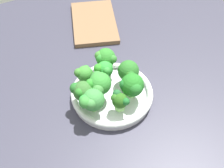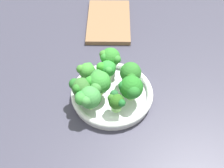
# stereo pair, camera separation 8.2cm
# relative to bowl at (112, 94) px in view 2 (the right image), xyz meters

# --- Properties ---
(ground_plane) EXTENTS (1.30, 1.30, 0.03)m
(ground_plane) POSITION_rel_bowl_xyz_m (0.04, -0.03, -0.03)
(ground_plane) COLOR #373646
(bowl) EXTENTS (0.23, 0.23, 0.03)m
(bowl) POSITION_rel_bowl_xyz_m (0.00, 0.00, 0.00)
(bowl) COLOR white
(bowl) RESTS_ON ground_plane
(broccoli_floret_0) EXTENTS (0.05, 0.05, 0.06)m
(broccoli_floret_0) POSITION_rel_bowl_xyz_m (-0.06, -0.06, 0.05)
(broccoli_floret_0) COLOR #9ACC70
(broccoli_floret_0) RESTS_ON bowl
(broccoli_floret_1) EXTENTS (0.06, 0.07, 0.07)m
(broccoli_floret_1) POSITION_rel_bowl_xyz_m (0.04, -0.08, 0.06)
(broccoli_floret_1) COLOR #90CF65
(broccoli_floret_1) RESTS_ON bowl
(broccoli_floret_2) EXTENTS (0.05, 0.04, 0.05)m
(broccoli_floret_2) POSITION_rel_bowl_xyz_m (0.06, -0.01, 0.05)
(broccoli_floret_2) COLOR #7ABA5E
(broccoli_floret_2) RESTS_ON bowl
(broccoli_floret_3) EXTENTS (0.07, 0.07, 0.07)m
(broccoli_floret_3) POSITION_rel_bowl_xyz_m (0.04, 0.04, 0.06)
(broccoli_floret_3) COLOR #8CC46A
(broccoli_floret_3) RESTS_ON bowl
(broccoli_floret_4) EXTENTS (0.07, 0.06, 0.07)m
(broccoli_floret_4) POSITION_rel_bowl_xyz_m (-0.01, 0.06, 0.05)
(broccoli_floret_4) COLOR #91D069
(broccoli_floret_4) RESTS_ON bowl
(broccoli_floret_5) EXTENTS (0.05, 0.06, 0.06)m
(broccoli_floret_5) POSITION_rel_bowl_xyz_m (-0.05, 0.00, 0.05)
(broccoli_floret_5) COLOR #8DCA58
(broccoli_floret_5) RESTS_ON bowl
(broccoli_floret_6) EXTENTS (0.07, 0.07, 0.08)m
(broccoli_floret_6) POSITION_rel_bowl_xyz_m (-0.00, -0.04, 0.06)
(broccoli_floret_6) COLOR #94CE59
(broccoli_floret_6) RESTS_ON bowl
(broccoli_floret_7) EXTENTS (0.06, 0.06, 0.07)m
(broccoli_floret_7) POSITION_rel_bowl_xyz_m (-0.09, 0.02, 0.06)
(broccoli_floret_7) COLOR #9ED66E
(broccoli_floret_7) RESTS_ON bowl
(broccoli_floret_8) EXTENTS (0.06, 0.06, 0.07)m
(broccoli_floret_8) POSITION_rel_bowl_xyz_m (-0.00, -0.09, 0.06)
(broccoli_floret_8) COLOR #7AC053
(broccoli_floret_8) RESTS_ON bowl
(cutting_board) EXTENTS (0.28, 0.22, 0.02)m
(cutting_board) POSITION_rel_bowl_xyz_m (-0.33, 0.09, -0.01)
(cutting_board) COLOR brown
(cutting_board) RESTS_ON ground_plane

